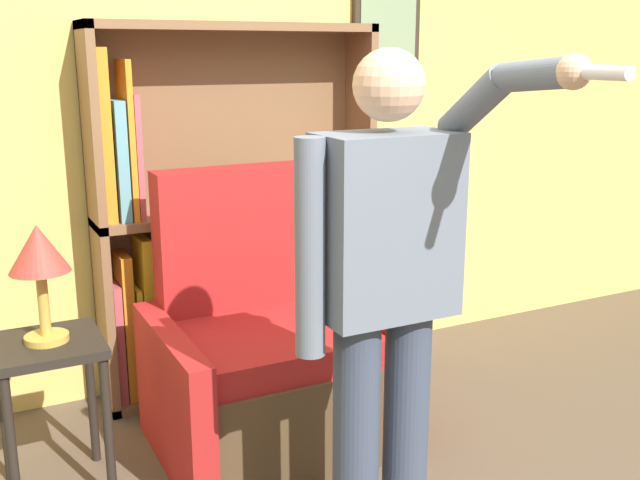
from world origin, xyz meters
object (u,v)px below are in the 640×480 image
bookcase (208,224)px  side_table (50,373)px  armchair (267,360)px  person_standing (386,288)px  table_lamp (39,257)px

bookcase → side_table: bearing=-142.7°
side_table → armchair: bearing=1.2°
person_standing → side_table: bearing=134.5°
armchair → side_table: 0.90m
person_standing → side_table: (-0.90, 0.92, -0.47)m
person_standing → side_table: size_ratio=2.70×
armchair → table_lamp: bearing=-178.8°
bookcase → table_lamp: size_ratio=4.05×
table_lamp → bookcase: bearing=37.3°
armchair → side_table: (-0.89, -0.02, 0.13)m
bookcase → side_table: size_ratio=2.89×
armchair → table_lamp: size_ratio=2.65×
bookcase → person_standing: size_ratio=1.07×
bookcase → armchair: (0.04, -0.63, -0.48)m
bookcase → person_standing: bearing=-88.1°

